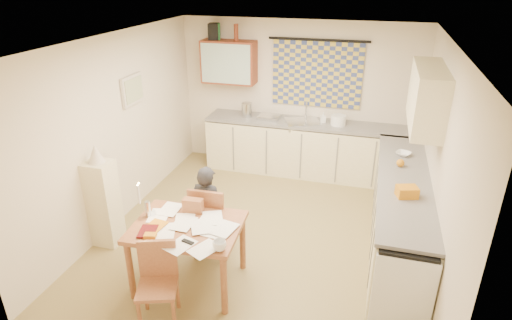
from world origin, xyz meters
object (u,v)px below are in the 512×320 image
(person, at_px, (208,211))
(shelf_stand, at_px, (104,203))
(stove, at_px, (402,277))
(dining_table, at_px, (189,254))
(counter_back, at_px, (304,148))
(chair_far, at_px, (213,232))
(counter_right, at_px, (399,212))

(person, relative_size, shelf_stand, 1.04)
(stove, xyz_separation_m, dining_table, (-2.22, -0.16, -0.05))
(counter_back, relative_size, chair_far, 3.50)
(counter_back, xyz_separation_m, person, (-0.71, -2.56, 0.13))
(person, bearing_deg, stove, 176.01)
(chair_far, relative_size, person, 0.81)
(chair_far, relative_size, shelf_stand, 0.84)
(stove, relative_size, dining_table, 0.74)
(person, bearing_deg, dining_table, 96.33)
(dining_table, xyz_separation_m, person, (0.00, 0.57, 0.21))
(shelf_stand, bearing_deg, counter_back, 52.96)
(chair_far, height_order, shelf_stand, shelf_stand)
(counter_right, xyz_separation_m, shelf_stand, (-3.54, -0.99, 0.11))
(chair_far, bearing_deg, dining_table, 84.00)
(chair_far, bearing_deg, counter_right, -161.02)
(dining_table, height_order, person, person)
(shelf_stand, bearing_deg, stove, -4.34)
(counter_back, height_order, person, person)
(stove, bearing_deg, shelf_stand, 175.66)
(counter_back, height_order, counter_right, same)
(counter_right, bearing_deg, counter_back, 131.34)
(stove, bearing_deg, chair_far, 168.92)
(dining_table, xyz_separation_m, chair_far, (0.04, 0.59, -0.09))
(counter_right, height_order, chair_far, chair_far)
(counter_back, xyz_separation_m, stove, (1.50, -2.97, -0.02))
(chair_far, bearing_deg, stove, 166.99)
(stove, height_order, chair_far, chair_far)
(counter_back, xyz_separation_m, shelf_stand, (-2.04, -2.70, 0.11))
(counter_back, height_order, dining_table, counter_back)
(counter_back, bearing_deg, dining_table, -102.81)
(dining_table, bearing_deg, shelf_stand, 158.89)
(stove, relative_size, person, 0.74)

